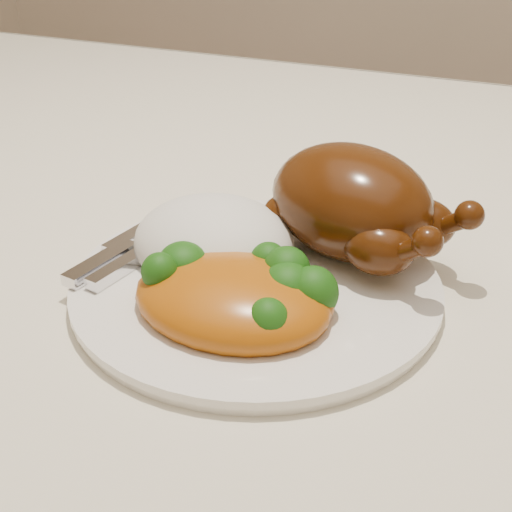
% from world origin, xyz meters
% --- Properties ---
extents(dining_table, '(1.60, 0.90, 0.76)m').
position_xyz_m(dining_table, '(0.00, 0.00, 0.67)').
color(dining_table, brown).
rests_on(dining_table, floor).
extents(tablecloth, '(1.73, 1.03, 0.18)m').
position_xyz_m(tablecloth, '(0.00, 0.00, 0.74)').
color(tablecloth, silver).
rests_on(tablecloth, dining_table).
extents(dinner_plate, '(0.34, 0.34, 0.01)m').
position_xyz_m(dinner_plate, '(-0.02, -0.12, 0.77)').
color(dinner_plate, white).
rests_on(dinner_plate, tablecloth).
extents(roast_chicken, '(0.18, 0.14, 0.09)m').
position_xyz_m(roast_chicken, '(0.03, -0.05, 0.82)').
color(roast_chicken, '#482207').
rests_on(roast_chicken, dinner_plate).
extents(rice_mound, '(0.13, 0.12, 0.07)m').
position_xyz_m(rice_mound, '(-0.06, -0.10, 0.79)').
color(rice_mound, white).
rests_on(rice_mound, dinner_plate).
extents(mac_and_cheese, '(0.14, 0.11, 0.05)m').
position_xyz_m(mac_and_cheese, '(-0.01, -0.16, 0.79)').
color(mac_and_cheese, '#B1540B').
rests_on(mac_and_cheese, dinner_plate).
extents(cutlery, '(0.05, 0.16, 0.01)m').
position_xyz_m(cutlery, '(-0.13, -0.13, 0.78)').
color(cutlery, silver).
rests_on(cutlery, dinner_plate).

